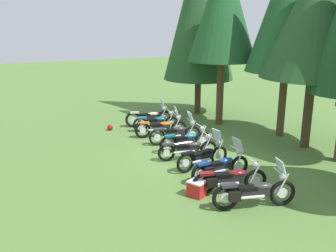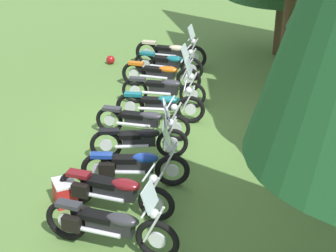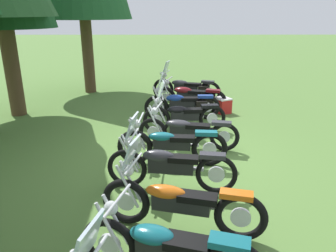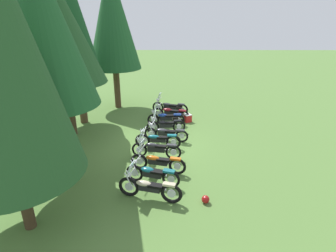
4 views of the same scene
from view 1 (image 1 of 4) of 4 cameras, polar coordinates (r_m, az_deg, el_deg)
The scene contains 17 objects.
ground_plane at distance 14.51m, azimuth 2.87°, elevation -4.54°, with size 80.00×80.00×0.00m, color #547A38.
motorcycle_0 at distance 18.40m, azimuth -2.89°, elevation 1.40°, with size 0.83×2.32×1.40m.
motorcycle_1 at distance 17.54m, azimuth -1.81°, elevation 0.62°, with size 0.88×2.15×1.01m.
motorcycle_2 at distance 16.66m, azimuth -0.99°, elevation -0.14°, with size 0.86×2.34×1.38m.
motorcycle_3 at distance 15.71m, azimuth 1.25°, elevation -1.06°, with size 0.71×2.29×1.37m.
motorcycle_4 at distance 14.84m, azimuth 2.83°, elevation -2.23°, with size 0.69×2.27×1.02m.
motorcycle_5 at distance 13.95m, azimuth 3.17°, elevation -3.46°, with size 0.82×2.31×0.99m.
motorcycle_6 at distance 13.11m, azimuth 5.51°, elevation -4.63°, with size 0.75×2.17×1.37m.
motorcycle_7 at distance 12.23m, azimuth 8.06°, elevation -6.26°, with size 0.64×2.21×1.37m.
motorcycle_8 at distance 11.37m, azimuth 9.39°, elevation -8.08°, with size 0.96×2.29×1.01m.
motorcycle_9 at distance 10.62m, azimuth 13.13°, elevation -9.90°, with size 0.97×2.37×1.39m.
pine_tree_0 at distance 20.75m, azimuth 4.92°, elevation 17.79°, with size 3.87×3.87×9.65m.
pine_tree_1 at distance 18.51m, azimuth 8.55°, elevation 17.82°, with size 3.33×3.33×8.39m.
pine_tree_2 at distance 17.08m, azimuth 18.43°, elevation 17.55°, with size 3.53×3.53×8.68m.
pine_tree_3 at distance 15.71m, azimuth 22.19°, elevation 15.66°, with size 4.14×4.14×7.75m.
picnic_cooler at distance 11.16m, azimuth 4.43°, elevation -9.63°, with size 0.61×0.57×0.47m.
dropped_helmet at distance 18.01m, azimuth -8.94°, elevation -0.22°, with size 0.28×0.28×0.28m, color maroon.
Camera 1 is at (11.90, -6.64, 4.98)m, focal length 39.43 mm.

